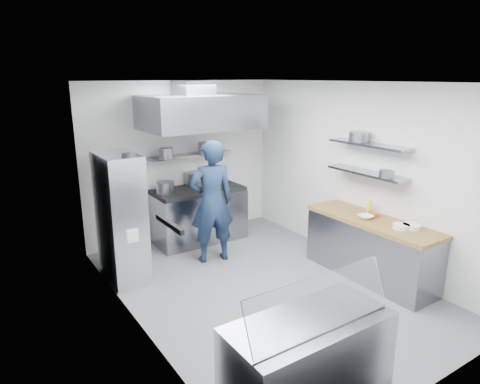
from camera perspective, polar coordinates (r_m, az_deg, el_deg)
floor at (r=6.19m, az=3.14°, el=-12.48°), size 5.00×5.00×0.00m
ceiling at (r=5.48m, az=3.57°, el=14.41°), size 5.00×5.00×0.00m
wall_back at (r=7.77m, az=-7.76°, el=4.15°), size 3.60×2.80×0.02m
wall_front at (r=4.07m, az=25.06°, el=-7.58°), size 3.60×2.80×0.02m
wall_left at (r=4.86m, az=-13.98°, el=-2.93°), size 2.80×5.00×0.02m
wall_right at (r=6.88m, az=15.47°, el=2.28°), size 2.80×5.00×0.02m
gas_range at (r=7.71m, az=-5.54°, el=-3.18°), size 1.60×0.80×0.90m
cooktop at (r=7.57m, az=-5.63°, el=0.27°), size 1.57×0.78×0.06m
stock_pot_left at (r=7.31m, az=-9.94°, el=0.61°), size 0.30×0.30×0.20m
stock_pot_mid at (r=7.78m, az=-5.96°, el=1.82°), size 0.35×0.35×0.24m
stock_pot_right at (r=7.89m, az=-4.72°, el=1.73°), size 0.26×0.26×0.16m
over_range_shelf at (r=7.65m, az=-6.59°, el=4.93°), size 1.60×0.30×0.04m
shelf_pot_a at (r=7.24m, az=-9.85°, el=5.10°), size 0.24×0.24×0.18m
shelf_pot_b at (r=7.49m, az=-4.55°, el=5.78°), size 0.28×0.28×0.22m
extractor_hood at (r=7.18m, az=-5.25°, el=10.58°), size 1.90×1.15×0.55m
hood_duct at (r=7.36m, az=-6.18°, el=13.63°), size 0.55×0.55×0.24m
red_firebox at (r=7.27m, az=-16.47°, el=3.05°), size 0.22×0.10×0.26m
chef at (r=6.69m, az=-3.80°, el=-1.31°), size 0.79×0.60×1.95m
wire_rack at (r=6.31m, az=-15.60°, el=-3.35°), size 0.50×0.90×1.85m
rack_bin_a at (r=6.01m, az=-14.35°, el=-5.49°), size 0.15×0.19×0.17m
rack_bin_b at (r=6.21m, az=-15.85°, el=-0.06°), size 0.14×0.18×0.16m
rack_jar at (r=5.87m, az=-14.93°, el=4.15°), size 0.12×0.12×0.18m
knife_strip at (r=4.02m, az=-9.40°, el=-4.24°), size 0.04×0.55×0.05m
prep_counter_base at (r=6.56m, az=16.94°, el=-7.44°), size 0.62×2.00×0.84m
prep_counter_top at (r=6.41m, az=17.25°, el=-3.72°), size 0.65×2.04×0.06m
plate_stack_a at (r=6.18m, az=21.91°, el=-4.26°), size 0.23×0.23×0.06m
plate_stack_b at (r=6.12m, az=20.71°, el=-4.32°), size 0.22×0.22×0.06m
copper_pan at (r=6.52m, az=17.37°, el=-2.85°), size 0.17×0.17×0.06m
squeeze_bottle at (r=6.67m, az=16.90°, el=-1.86°), size 0.06×0.06×0.18m
mixing_bowl at (r=6.38m, az=16.37°, el=-3.20°), size 0.24×0.24×0.05m
wall_shelf_lower at (r=6.55m, az=16.57°, el=2.46°), size 0.30×1.30×0.04m
wall_shelf_upper at (r=6.47m, az=16.85°, el=6.09°), size 0.30×1.30×0.04m
shelf_pot_c at (r=6.23m, az=18.96°, el=2.29°), size 0.21×0.21×0.10m
shelf_pot_d at (r=6.58m, az=15.57°, el=7.12°), size 0.29×0.29×0.14m
display_case at (r=4.11m, az=8.99°, el=-21.56°), size 1.50×0.70×0.85m
display_glass at (r=3.69m, az=10.70°, el=-14.37°), size 1.47×0.19×0.42m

